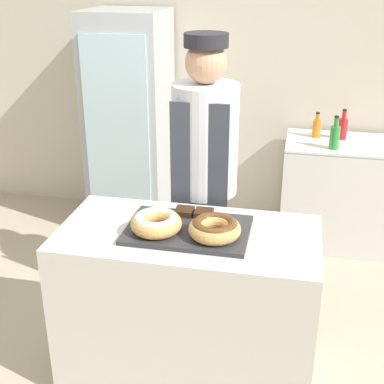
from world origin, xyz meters
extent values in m
plane|color=#B7A88E|center=(0.00, 0.00, 0.00)|extent=(14.00, 14.00, 0.00)
cube|color=beige|center=(0.00, 2.13, 1.35)|extent=(8.00, 0.06, 2.70)
cube|color=beige|center=(0.00, 0.00, 0.44)|extent=(1.34, 0.67, 0.89)
cube|color=#2D2D33|center=(0.00, 0.00, 0.90)|extent=(0.62, 0.42, 0.02)
torus|color=tan|center=(-0.15, -0.06, 0.95)|extent=(0.26, 0.26, 0.08)
torus|color=beige|center=(-0.15, -0.06, 0.98)|extent=(0.23, 0.23, 0.05)
torus|color=tan|center=(0.15, -0.06, 0.95)|extent=(0.26, 0.26, 0.08)
torus|color=brown|center=(0.15, -0.06, 0.98)|extent=(0.23, 0.23, 0.05)
cube|color=#382111|center=(-0.05, 0.15, 0.93)|extent=(0.09, 0.09, 0.03)
cube|color=#382111|center=(0.05, 0.15, 0.93)|extent=(0.09, 0.09, 0.03)
cylinder|color=#4C4C51|center=(-0.02, 0.59, 0.44)|extent=(0.28, 0.28, 0.87)
cylinder|color=silver|center=(-0.02, 0.59, 1.20)|extent=(0.39, 0.39, 0.65)
cube|color=#383D47|center=(-0.02, 0.41, 0.77)|extent=(0.33, 0.02, 1.37)
sphere|color=tan|center=(-0.02, 0.59, 1.64)|extent=(0.24, 0.24, 0.24)
cylinder|color=#232328|center=(-0.02, 0.59, 1.76)|extent=(0.25, 0.25, 0.08)
cube|color=#ADB2B7|center=(-0.88, 1.76, 0.91)|extent=(0.63, 0.63, 1.82)
cube|color=silver|center=(-0.88, 1.43, 0.95)|extent=(0.51, 0.02, 1.46)
cube|color=silver|center=(0.88, 1.76, 0.43)|extent=(0.92, 0.60, 0.87)
cube|color=gray|center=(0.88, 1.76, 0.85)|extent=(0.92, 0.60, 0.01)
cylinder|color=red|center=(0.84, 1.85, 0.95)|extent=(0.07, 0.07, 0.16)
cylinder|color=red|center=(0.84, 1.85, 1.06)|extent=(0.03, 0.03, 0.06)
cylinder|color=black|center=(0.84, 1.85, 1.10)|extent=(0.03, 0.03, 0.01)
cylinder|color=orange|center=(0.64, 1.85, 0.93)|extent=(0.07, 0.07, 0.14)
cylinder|color=orange|center=(0.64, 1.85, 1.03)|extent=(0.03, 0.03, 0.05)
cylinder|color=black|center=(0.64, 1.85, 1.06)|extent=(0.03, 0.03, 0.01)
cylinder|color=#2D8C38|center=(0.77, 1.58, 0.95)|extent=(0.07, 0.07, 0.17)
cylinder|color=#2D8C38|center=(0.77, 1.58, 1.07)|extent=(0.03, 0.03, 0.07)
cylinder|color=black|center=(0.77, 1.58, 1.11)|extent=(0.04, 0.04, 0.01)
camera|label=1|loc=(0.52, -2.36, 2.15)|focal=50.00mm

